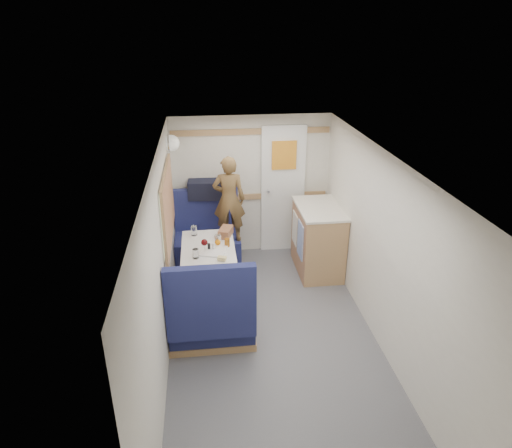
{
  "coord_description": "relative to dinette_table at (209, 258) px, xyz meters",
  "views": [
    {
      "loc": [
        -0.66,
        -3.8,
        3.15
      ],
      "look_at": [
        -0.09,
        0.9,
        1.02
      ],
      "focal_mm": 32.0,
      "sensor_mm": 36.0,
      "label": 1
    }
  ],
  "objects": [
    {
      "name": "duffel_bag",
      "position": [
        0.03,
        1.12,
        0.46
      ],
      "size": [
        0.54,
        0.29,
        0.25
      ],
      "primitive_type": "cube",
      "rotation": [
        0.0,
        0.0,
        -0.06
      ],
      "color": "black",
      "rests_on": "ledge"
    },
    {
      "name": "galley_counter",
      "position": [
        1.47,
        0.55,
        -0.1
      ],
      "size": [
        0.57,
        0.92,
        0.92
      ],
      "color": "#9D6847",
      "rests_on": "floor"
    },
    {
      "name": "beer_glass",
      "position": [
        0.22,
        -0.02,
        0.2
      ],
      "size": [
        0.06,
        0.06,
        0.1
      ],
      "primitive_type": "cylinder",
      "color": "brown",
      "rests_on": "dinette_table"
    },
    {
      "name": "salt_grinder",
      "position": [
        0.06,
        -0.1,
        0.2
      ],
      "size": [
        0.04,
        0.04,
        0.09
      ],
      "primitive_type": "cylinder",
      "color": "white",
      "rests_on": "dinette_table"
    },
    {
      "name": "pepper_grinder",
      "position": [
        0.01,
        -0.1,
        0.2
      ],
      "size": [
        0.03,
        0.03,
        0.09
      ],
      "primitive_type": "cylinder",
      "color": "black",
      "rests_on": "dinette_table"
    },
    {
      "name": "dinette_table",
      "position": [
        0.0,
        0.0,
        0.0
      ],
      "size": [
        0.62,
        0.92,
        0.72
      ],
      "color": "white",
      "rests_on": "floor"
    },
    {
      "name": "ledge",
      "position": [
        -0.0,
        1.12,
        0.31
      ],
      "size": [
        0.9,
        0.14,
        0.04
      ],
      "primitive_type": "cube",
      "color": "#9D6847",
      "rests_on": "bench_far"
    },
    {
      "name": "oak_trim_low",
      "position": [
        0.65,
        1.23,
        0.28
      ],
      "size": [
        2.15,
        0.02,
        0.08
      ],
      "primitive_type": "cube",
      "color": "#9D6847",
      "rests_on": "wall_back"
    },
    {
      "name": "cheese_block",
      "position": [
        0.15,
        -0.38,
        0.19
      ],
      "size": [
        0.11,
        0.08,
        0.03
      ],
      "primitive_type": "cube",
      "rotation": [
        0.0,
        0.0,
        -0.33
      ],
      "color": "#EEE489",
      "rests_on": "tray"
    },
    {
      "name": "tumbler_mid",
      "position": [
        -0.16,
        0.32,
        0.21
      ],
      "size": [
        0.07,
        0.07,
        0.12
      ],
      "primitive_type": "cylinder",
      "color": "white",
      "rests_on": "dinette_table"
    },
    {
      "name": "oak_trim_high",
      "position": [
        0.65,
        1.23,
        1.21
      ],
      "size": [
        2.15,
        0.02,
        0.08
      ],
      "primitive_type": "cube",
      "color": "#9D6847",
      "rests_on": "wall_back"
    },
    {
      "name": "floor",
      "position": [
        0.65,
        -1.0,
        -0.57
      ],
      "size": [
        4.5,
        4.5,
        0.0
      ],
      "primitive_type": "plane",
      "color": "#515156",
      "rests_on": "ground"
    },
    {
      "name": "ceiling",
      "position": [
        0.65,
        -1.0,
        1.43
      ],
      "size": [
        4.5,
        4.5,
        0.0
      ],
      "primitive_type": "plane",
      "rotation": [
        3.14,
        0.0,
        0.0
      ],
      "color": "silver",
      "rests_on": "wall_back"
    },
    {
      "name": "wall_back",
      "position": [
        0.65,
        1.25,
        0.43
      ],
      "size": [
        2.2,
        0.02,
        2.0
      ],
      "primitive_type": "cube",
      "color": "silver",
      "rests_on": "floor"
    },
    {
      "name": "bread_loaf",
      "position": [
        0.22,
        0.26,
        0.21
      ],
      "size": [
        0.21,
        0.28,
        0.1
      ],
      "primitive_type": "cube",
      "rotation": [
        0.0,
        0.0,
        -0.33
      ],
      "color": "brown",
      "rests_on": "dinette_table"
    },
    {
      "name": "tumbler_right",
      "position": [
        0.12,
        0.03,
        0.21
      ],
      "size": [
        0.08,
        0.08,
        0.12
      ],
      "primitive_type": "cylinder",
      "color": "silver",
      "rests_on": "dinette_table"
    },
    {
      "name": "bench_near",
      "position": [
        -0.0,
        -0.86,
        -0.27
      ],
      "size": [
        0.9,
        0.59,
        1.05
      ],
      "color": "#17184A",
      "rests_on": "floor"
    },
    {
      "name": "person",
      "position": [
        0.3,
        0.7,
        0.46
      ],
      "size": [
        0.45,
        0.32,
        1.15
      ],
      "primitive_type": "imported",
      "rotation": [
        0.0,
        0.0,
        3.04
      ],
      "color": "brown",
      "rests_on": "bench_far"
    },
    {
      "name": "wine_glass",
      "position": [
        -0.04,
        -0.16,
        0.28
      ],
      "size": [
        0.08,
        0.08,
        0.17
      ],
      "color": "white",
      "rests_on": "dinette_table"
    },
    {
      "name": "bench_far",
      "position": [
        -0.0,
        0.86,
        -0.27
      ],
      "size": [
        0.9,
        0.59,
        1.05
      ],
      "color": "#17184A",
      "rests_on": "floor"
    },
    {
      "name": "tray",
      "position": [
        0.07,
        -0.11,
        0.16
      ],
      "size": [
        0.36,
        0.42,
        0.02
      ],
      "primitive_type": "cube",
      "rotation": [
        0.0,
        0.0,
        -0.27
      ],
      "color": "white",
      "rests_on": "dinette_table"
    },
    {
      "name": "rear_door",
      "position": [
        1.1,
        1.22,
        0.41
      ],
      "size": [
        0.62,
        0.12,
        1.86
      ],
      "color": "white",
      "rests_on": "wall_back"
    },
    {
      "name": "dome_light",
      "position": [
        -0.39,
        0.85,
        1.18
      ],
      "size": [
        0.2,
        0.2,
        0.2
      ],
      "primitive_type": "sphere",
      "color": "white",
      "rests_on": "wall_left"
    },
    {
      "name": "side_window",
      "position": [
        -0.43,
        0.0,
        0.68
      ],
      "size": [
        0.04,
        1.3,
        0.72
      ],
      "primitive_type": "cube",
      "color": "#98A289",
      "rests_on": "wall_left"
    },
    {
      "name": "tumbler_left",
      "position": [
        -0.14,
        -0.27,
        0.21
      ],
      "size": [
        0.07,
        0.07,
        0.11
      ],
      "primitive_type": "cylinder",
      "color": "white",
      "rests_on": "dinette_table"
    },
    {
      "name": "wall_right",
      "position": [
        1.75,
        -1.0,
        0.43
      ],
      "size": [
        0.02,
        4.5,
        2.0
      ],
      "primitive_type": "cube",
      "color": "silver",
      "rests_on": "floor"
    },
    {
      "name": "orange_fruit",
      "position": [
        0.12,
        -0.01,
        0.21
      ],
      "size": [
        0.07,
        0.07,
        0.07
      ],
      "primitive_type": "sphere",
      "color": "#E06009",
      "rests_on": "tray"
    },
    {
      "name": "wall_left",
      "position": [
        -0.45,
        -1.0,
        0.43
      ],
      "size": [
        0.02,
        4.5,
        2.0
      ],
      "primitive_type": "cube",
      "color": "silver",
      "rests_on": "floor"
    }
  ]
}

